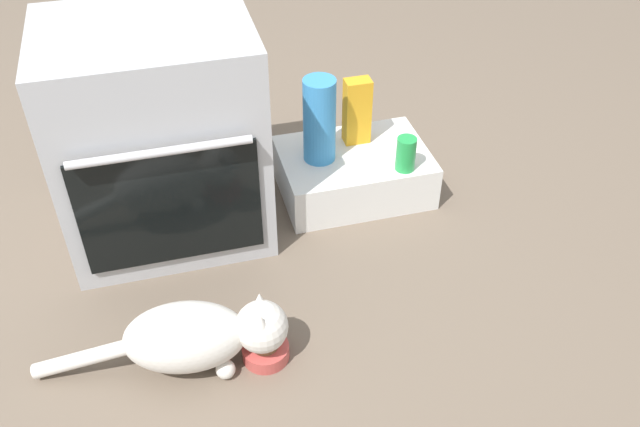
{
  "coord_description": "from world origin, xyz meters",
  "views": [
    {
      "loc": [
        0.07,
        -1.5,
        1.52
      ],
      "look_at": [
        0.47,
        -0.02,
        0.25
      ],
      "focal_mm": 38.33,
      "sensor_mm": 36.0,
      "label": 1
    }
  ],
  "objects_px": {
    "pantry_cabinet": "(354,172)",
    "juice_carton": "(357,111)",
    "oven": "(159,136)",
    "food_bowl": "(266,350)",
    "cat": "(199,336)",
    "water_bottle": "(319,120)",
    "soda_can": "(406,154)"
  },
  "relations": [
    {
      "from": "juice_carton",
      "to": "water_bottle",
      "type": "height_order",
      "value": "water_bottle"
    },
    {
      "from": "food_bowl",
      "to": "cat",
      "type": "relative_size",
      "value": 0.19
    },
    {
      "from": "water_bottle",
      "to": "cat",
      "type": "bearing_deg",
      "value": -128.22
    },
    {
      "from": "oven",
      "to": "soda_can",
      "type": "distance_m",
      "value": 0.8
    },
    {
      "from": "cat",
      "to": "soda_can",
      "type": "distance_m",
      "value": 0.93
    },
    {
      "from": "oven",
      "to": "food_bowl",
      "type": "xyz_separation_m",
      "value": [
        0.19,
        -0.64,
        -0.33
      ]
    },
    {
      "from": "pantry_cabinet",
      "to": "soda_can",
      "type": "relative_size",
      "value": 4.3
    },
    {
      "from": "water_bottle",
      "to": "food_bowl",
      "type": "bearing_deg",
      "value": -116.53
    },
    {
      "from": "pantry_cabinet",
      "to": "cat",
      "type": "distance_m",
      "value": 0.9
    },
    {
      "from": "oven",
      "to": "juice_carton",
      "type": "distance_m",
      "value": 0.69
    },
    {
      "from": "food_bowl",
      "to": "cat",
      "type": "height_order",
      "value": "cat"
    },
    {
      "from": "pantry_cabinet",
      "to": "water_bottle",
      "type": "relative_size",
      "value": 1.72
    },
    {
      "from": "oven",
      "to": "juice_carton",
      "type": "relative_size",
      "value": 2.97
    },
    {
      "from": "juice_carton",
      "to": "water_bottle",
      "type": "xyz_separation_m",
      "value": [
        -0.15,
        -0.07,
        0.03
      ]
    },
    {
      "from": "food_bowl",
      "to": "water_bottle",
      "type": "height_order",
      "value": "water_bottle"
    },
    {
      "from": "pantry_cabinet",
      "to": "food_bowl",
      "type": "height_order",
      "value": "pantry_cabinet"
    },
    {
      "from": "juice_carton",
      "to": "water_bottle",
      "type": "relative_size",
      "value": 0.8
    },
    {
      "from": "oven",
      "to": "pantry_cabinet",
      "type": "bearing_deg",
      "value": 1.76
    },
    {
      "from": "food_bowl",
      "to": "water_bottle",
      "type": "xyz_separation_m",
      "value": [
        0.33,
        0.67,
        0.29
      ]
    },
    {
      "from": "cat",
      "to": "juice_carton",
      "type": "height_order",
      "value": "juice_carton"
    },
    {
      "from": "food_bowl",
      "to": "soda_can",
      "type": "distance_m",
      "value": 0.82
    },
    {
      "from": "oven",
      "to": "juice_carton",
      "type": "height_order",
      "value": "oven"
    },
    {
      "from": "food_bowl",
      "to": "water_bottle",
      "type": "distance_m",
      "value": 0.8
    },
    {
      "from": "cat",
      "to": "pantry_cabinet",
      "type": "bearing_deg",
      "value": 53.67
    },
    {
      "from": "food_bowl",
      "to": "pantry_cabinet",
      "type": "bearing_deg",
      "value": 55.32
    },
    {
      "from": "soda_can",
      "to": "food_bowl",
      "type": "bearing_deg",
      "value": -138.27
    },
    {
      "from": "juice_carton",
      "to": "pantry_cabinet",
      "type": "bearing_deg",
      "value": -111.09
    },
    {
      "from": "oven",
      "to": "water_bottle",
      "type": "relative_size",
      "value": 2.38
    },
    {
      "from": "pantry_cabinet",
      "to": "water_bottle",
      "type": "bearing_deg",
      "value": 177.34
    },
    {
      "from": "pantry_cabinet",
      "to": "juice_carton",
      "type": "xyz_separation_m",
      "value": [
        0.03,
        0.08,
        0.2
      ]
    },
    {
      "from": "oven",
      "to": "cat",
      "type": "height_order",
      "value": "oven"
    },
    {
      "from": "food_bowl",
      "to": "soda_can",
      "type": "bearing_deg",
      "value": 41.73
    }
  ]
}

